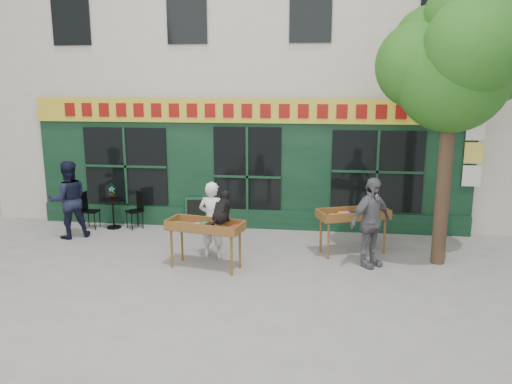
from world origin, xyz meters
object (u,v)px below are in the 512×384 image
bistro_table (113,207)px  woman (212,220)px  man_right (371,223)px  book_cart_center (205,229)px  dog (222,207)px  book_cart_right (353,217)px  man_left (69,200)px

bistro_table → woman: bearing=-31.3°
woman → man_right: (3.27, -0.10, 0.09)m
book_cart_center → dog: (0.35, -0.05, 0.47)m
dog → book_cart_right: 2.98m
book_cart_center → man_right: bearing=21.4°
woman → man_left: man_left is taller
dog → book_cart_right: dog is taller
book_cart_center → woman: (-0.00, 0.65, 0.00)m
bistro_table → man_left: man_left is taller
book_cart_right → book_cart_center: bearing=-178.4°
book_cart_right → bistro_table: 6.11m
book_cart_right → man_left: man_left is taller
book_cart_right → man_left: bearing=155.5°
dog → book_cart_right: size_ratio=0.37×
woman → book_cart_center: bearing=101.9°
man_left → dog: bearing=122.2°
man_right → bistro_table: man_right is taller
book_cart_center → man_left: (-3.72, 1.59, 0.11)m
book_cart_right → bistro_table: book_cart_right is taller
dog → man_left: man_left is taller
man_right → man_left: bearing=129.5°
bistro_table → man_left: (-0.70, -0.90, 0.39)m
dog → man_right: (2.92, 0.60, -0.37)m
man_left → man_right: bearing=135.6°
man_right → bistro_table: bearing=120.9°
book_cart_center → dog: size_ratio=2.66×
bistro_table → book_cart_center: bearing=-39.5°
woman → bistro_table: (-3.02, 1.84, -0.28)m
dog → man_left: 4.40m
woman → man_right: man_right is taller
woman → book_cart_right: woman is taller
bistro_table → dog: bearing=-37.0°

